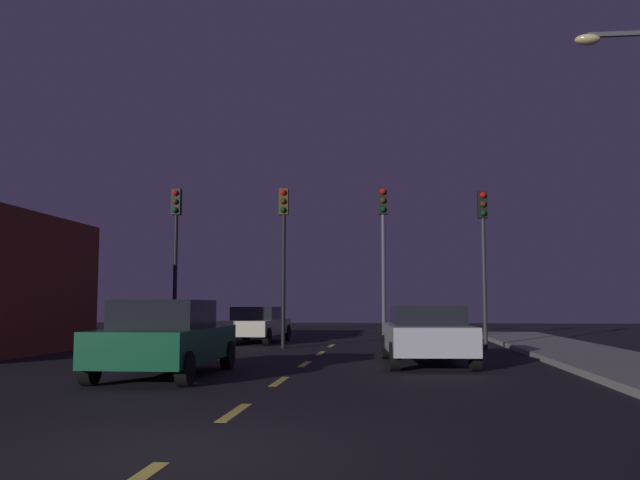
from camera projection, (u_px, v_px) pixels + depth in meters
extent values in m
plane|color=black|center=(285.00, 378.00, 13.76)|extent=(80.00, 80.00, 0.00)
cube|color=#EACC4C|center=(235.00, 412.00, 9.40)|extent=(0.16, 1.60, 0.01)
cube|color=#EACC4C|center=(280.00, 381.00, 13.17)|extent=(0.16, 1.60, 0.01)
cube|color=#EACC4C|center=(305.00, 364.00, 16.93)|extent=(0.16, 1.60, 0.01)
cube|color=#EACC4C|center=(321.00, 353.00, 20.69)|extent=(0.16, 1.60, 0.01)
cube|color=#EACC4C|center=(332.00, 345.00, 24.46)|extent=(0.16, 1.60, 0.01)
cylinder|color=black|center=(175.00, 268.00, 23.57)|extent=(0.14, 0.14, 5.46)
cube|color=black|center=(177.00, 202.00, 23.78)|extent=(0.32, 0.24, 0.90)
sphere|color=red|center=(175.00, 193.00, 23.65)|extent=(0.20, 0.20, 0.20)
sphere|color=#3F2D0C|center=(175.00, 201.00, 23.63)|extent=(0.20, 0.20, 0.20)
sphere|color=#0C3319|center=(175.00, 210.00, 23.60)|extent=(0.20, 0.20, 0.20)
cylinder|color=black|center=(284.00, 268.00, 23.18)|extent=(0.14, 0.14, 5.41)
cube|color=#382D0C|center=(284.00, 202.00, 23.39)|extent=(0.32, 0.24, 0.90)
sphere|color=red|center=(283.00, 192.00, 23.26)|extent=(0.20, 0.20, 0.20)
sphere|color=#3F2D0C|center=(283.00, 201.00, 23.23)|extent=(0.20, 0.20, 0.20)
sphere|color=#0C3319|center=(283.00, 210.00, 23.20)|extent=(0.20, 0.20, 0.20)
cylinder|color=#4C4C51|center=(384.00, 268.00, 22.83)|extent=(0.14, 0.14, 5.38)
cube|color=black|center=(383.00, 201.00, 23.03)|extent=(0.32, 0.24, 0.90)
sphere|color=red|center=(383.00, 191.00, 22.90)|extent=(0.20, 0.20, 0.20)
sphere|color=#3F2D0C|center=(383.00, 200.00, 22.87)|extent=(0.20, 0.20, 0.20)
sphere|color=#0C3319|center=(383.00, 209.00, 22.85)|extent=(0.20, 0.20, 0.20)
cylinder|color=#2D2D30|center=(484.00, 270.00, 22.48)|extent=(0.14, 0.14, 5.20)
cube|color=black|center=(483.00, 205.00, 22.67)|extent=(0.32, 0.24, 0.90)
sphere|color=red|center=(483.00, 195.00, 22.54)|extent=(0.20, 0.20, 0.20)
sphere|color=#3F2D0C|center=(483.00, 204.00, 22.52)|extent=(0.20, 0.20, 0.20)
sphere|color=#0C3319|center=(483.00, 213.00, 22.49)|extent=(0.20, 0.20, 0.20)
cube|color=silver|center=(426.00, 338.00, 16.91)|extent=(2.17, 4.61, 0.65)
cube|color=black|center=(427.00, 315.00, 16.74)|extent=(1.79, 2.12, 0.46)
cylinder|color=black|center=(386.00, 347.00, 18.61)|extent=(0.26, 0.65, 0.64)
cylinder|color=black|center=(452.00, 347.00, 18.53)|extent=(0.26, 0.65, 0.64)
cylinder|color=black|center=(395.00, 356.00, 15.23)|extent=(0.26, 0.65, 0.64)
cylinder|color=black|center=(475.00, 357.00, 15.15)|extent=(0.26, 0.65, 0.64)
cube|color=#0F4C2D|center=(167.00, 344.00, 14.11)|extent=(1.95, 4.49, 0.67)
cube|color=black|center=(164.00, 314.00, 13.94)|extent=(1.69, 2.03, 0.57)
cylinder|color=black|center=(152.00, 354.00, 15.83)|extent=(0.23, 0.64, 0.64)
cylinder|color=black|center=(228.00, 355.00, 15.67)|extent=(0.23, 0.64, 0.64)
cylinder|color=black|center=(90.00, 368.00, 12.49)|extent=(0.23, 0.64, 0.64)
cylinder|color=black|center=(185.00, 369.00, 12.32)|extent=(0.23, 0.64, 0.64)
cube|color=beige|center=(256.00, 327.00, 26.37)|extent=(2.07, 4.68, 0.56)
cube|color=black|center=(257.00, 313.00, 26.65)|extent=(1.72, 2.15, 0.49)
cylinder|color=black|center=(267.00, 337.00, 24.49)|extent=(0.25, 0.65, 0.64)
cylinder|color=black|center=(221.00, 336.00, 24.76)|extent=(0.25, 0.65, 0.64)
cylinder|color=black|center=(287.00, 333.00, 27.93)|extent=(0.25, 0.65, 0.64)
cylinder|color=black|center=(246.00, 332.00, 28.20)|extent=(0.25, 0.65, 0.64)
cube|color=#4C4C51|center=(616.00, 34.00, 15.25)|extent=(1.24, 0.10, 0.10)
ellipsoid|color=#F2D88C|center=(587.00, 40.00, 15.30)|extent=(0.56, 0.36, 0.24)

